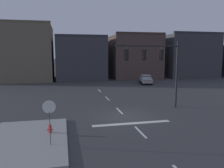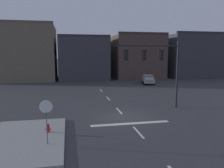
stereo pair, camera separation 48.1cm
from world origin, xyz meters
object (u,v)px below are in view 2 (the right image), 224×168
Objects in this scene: car_lot_nearside at (148,79)px; fire_hydrant at (48,130)px; signal_mast_near_side at (158,62)px; stop_sign at (46,112)px.

car_lot_nearside is 27.50m from fire_hydrant.
stop_sign is at bearing -144.10° from signal_mast_near_side.
car_lot_nearside is 6.25× the size of fire_hydrant.
car_lot_nearside is at bearing 57.79° from stop_sign.
signal_mast_near_side reaches higher than car_lot_nearside.
car_lot_nearside is (5.52, 17.42, -3.84)m from signal_mast_near_side.
signal_mast_near_side is 18.67m from car_lot_nearside.
fire_hydrant is (-15.67, -22.59, -0.53)m from car_lot_nearside.
stop_sign reaches higher than fire_hydrant.
fire_hydrant is at bearing -153.02° from signal_mast_near_side.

